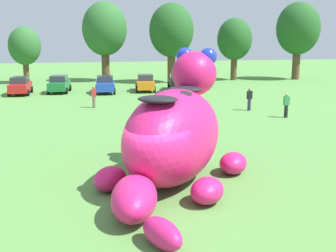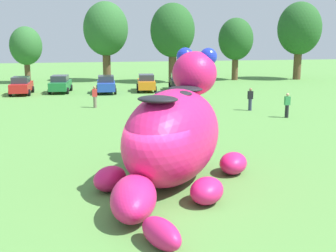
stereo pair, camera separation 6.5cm
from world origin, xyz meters
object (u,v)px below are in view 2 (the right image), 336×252
Objects in this scene: spectator_mid_field at (95,97)px; spectator_wandering at (287,105)px; car_green at (60,84)px; spectator_by_cars at (250,99)px; car_orange at (146,83)px; car_black at (179,82)px; car_blue at (106,84)px; giant_inflatable_creature at (174,135)px; car_red at (21,86)px.

spectator_mid_field and spectator_wandering have the same top height.
car_green is 19.99m from spectator_by_cars.
car_orange is at bearing -4.26° from car_green.
car_orange is 0.99× the size of car_black.
spectator_mid_field is 1.00× the size of spectator_by_cars.
car_orange reaches higher than spectator_wandering.
car_blue is 2.45× the size of spectator_by_cars.
giant_inflatable_creature is 5.79× the size of spectator_wandering.
car_green is 2.51× the size of spectator_by_cars.
spectator_mid_field is (-1.47, -8.85, -0.01)m from car_blue.
spectator_mid_field is at bearing -132.67° from car_black.
car_blue is at bearing -3.76° from car_red.
car_orange is 10.98m from spectator_mid_field.
spectator_wandering is at bearing -66.10° from car_orange.
car_blue is 16.06m from spectator_by_cars.
car_green is 12.03m from car_black.
giant_inflatable_creature reaches higher than spectator_by_cars.
spectator_mid_field is at bearing 151.49° from spectator_wandering.
car_green is 23.30m from spectator_wandering.
spectator_wandering is at bearing -47.16° from car_green.
giant_inflatable_creature reaches higher than car_red.
car_green is at bearing 164.35° from car_blue.
spectator_by_cars is (10.02, -12.55, -0.01)m from car_blue.
spectator_by_cars is (18.10, -13.08, -0.01)m from car_red.
car_orange is 17.99m from spectator_wandering.
spectator_wandering is (1.38, -3.29, 0.00)m from spectator_by_cars.
car_blue is (8.07, -0.53, 0.00)m from car_red.
car_red and car_black have the same top height.
car_orange is at bearing 83.25° from giant_inflatable_creature.
car_blue is 8.97m from spectator_mid_field.
car_green is at bearing 132.84° from spectator_wandering.
car_orange reaches higher than spectator_by_cars.
car_orange is 2.50× the size of spectator_wandering.
car_black is 13.36m from spectator_mid_field.
spectator_wandering is at bearing -54.26° from car_blue.
spectator_by_cars is at bearing 112.71° from spectator_wandering.
car_green is 1.02× the size of car_blue.
spectator_by_cars is (2.44, -13.53, -0.01)m from car_black.
car_red is at bearing -168.87° from car_green.
spectator_mid_field is 1.00× the size of spectator_wandering.
car_green and car_black have the same top height.
car_black is at bearing 102.78° from spectator_wandering.
car_green is at bearing 11.13° from car_red.
car_red is at bearing -179.64° from car_orange.
car_black is 17.24m from spectator_wandering.
car_blue is at bearing 128.61° from spectator_by_cars.
car_green reaches higher than spectator_wandering.
car_red reaches higher than spectator_wandering.
spectator_by_cars is at bearing -35.87° from car_red.
car_blue is (4.44, -1.25, 0.00)m from car_green.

